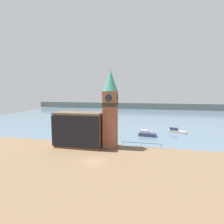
% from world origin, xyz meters
% --- Properties ---
extents(ground_plane, '(160.00, 160.00, 0.00)m').
position_xyz_m(ground_plane, '(0.00, 0.00, 0.00)').
color(ground_plane, brown).
extents(water, '(160.00, 120.00, 0.00)m').
position_xyz_m(water, '(0.00, 71.79, -0.00)').
color(water, slate).
rests_on(water, ground_plane).
extents(far_shoreline, '(180.00, 3.00, 5.00)m').
position_xyz_m(far_shoreline, '(0.00, 111.79, 2.50)').
color(far_shoreline, slate).
rests_on(far_shoreline, water).
extents(pier_railing, '(10.30, 0.08, 1.09)m').
position_xyz_m(pier_railing, '(8.83, 11.54, 0.95)').
color(pier_railing, '#232328').
rests_on(pier_railing, ground_plane).
extents(clock_tower, '(3.71, 3.71, 19.46)m').
position_xyz_m(clock_tower, '(1.08, 9.42, 10.35)').
color(clock_tower, brown).
rests_on(clock_tower, ground_plane).
extents(pier_building, '(12.36, 5.98, 8.91)m').
position_xyz_m(pier_building, '(-6.93, 8.62, 4.47)').
color(pier_building, brown).
rests_on(pier_building, ground_plane).
extents(boat_near, '(5.63, 2.58, 1.94)m').
position_xyz_m(boat_near, '(9.78, 22.87, 0.73)').
color(boat_near, '#333856').
rests_on(boat_near, water).
extents(boat_far, '(6.10, 3.47, 1.78)m').
position_xyz_m(boat_far, '(19.37, 29.74, 0.64)').
color(boat_far, '#B7B2A8').
rests_on(boat_far, water).
extents(mooring_bollard_near, '(0.32, 0.32, 0.74)m').
position_xyz_m(mooring_bollard_near, '(6.30, 8.23, 0.40)').
color(mooring_bollard_near, brown).
rests_on(mooring_bollard_near, ground_plane).
extents(mooring_bollard_far, '(0.31, 0.31, 0.85)m').
position_xyz_m(mooring_bollard_far, '(2.73, 8.55, 0.46)').
color(mooring_bollard_far, brown).
rests_on(mooring_bollard_far, ground_plane).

